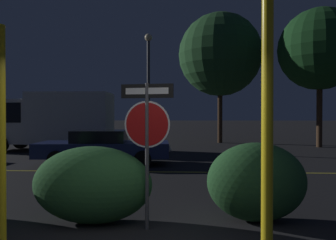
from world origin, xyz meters
name	(u,v)px	position (x,y,z in m)	size (l,w,h in m)	color
road_center_stripe	(163,172)	(0.00, 6.86, 0.00)	(43.15, 0.12, 0.01)	gold
stop_sign	(147,126)	(0.08, 1.55, 1.63)	(0.84, 0.15, 2.30)	#4C4C51
yellow_pole_left	(0,145)	(-1.55, 0.27, 1.44)	(0.14, 0.14, 2.87)	yellow
yellow_pole_right	(267,125)	(1.60, 0.23, 1.68)	(0.13, 0.13, 3.36)	yellow
hedge_bush_2	(92,185)	(-0.87, 1.82, 0.64)	(2.00, 1.04, 1.28)	#2D6633
hedge_bush_3	(256,182)	(1.88, 2.06, 0.67)	(1.67, 1.02, 1.34)	#285B2D
passing_car_2	(103,147)	(-2.32, 8.42, 0.65)	(4.96, 2.22, 1.26)	navy
delivery_truck	(46,119)	(-6.46, 13.06, 1.64)	(6.54, 2.54, 2.97)	silver
street_lamp	(148,79)	(-1.16, 13.27, 3.69)	(0.39, 0.39, 6.03)	#4C4C51
tree_0	(320,49)	(8.45, 15.62, 5.61)	(4.67, 4.67, 7.96)	#422D1E
tree_1	(220,55)	(3.10, 18.49, 5.88)	(5.53, 5.53, 8.66)	#422D1E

